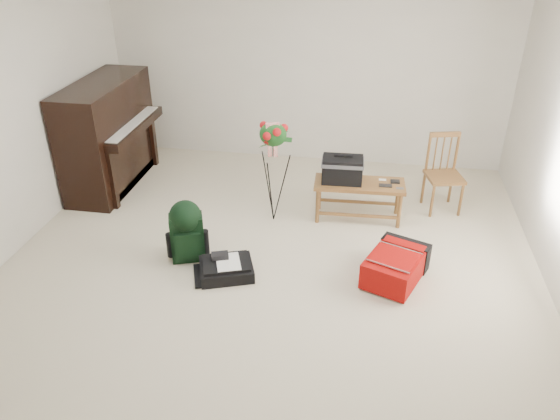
% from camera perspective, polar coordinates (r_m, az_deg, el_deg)
% --- Properties ---
extents(floor, '(5.00, 5.50, 0.01)m').
position_cam_1_polar(floor, '(5.04, -1.43, -6.95)').
color(floor, beige).
rests_on(floor, ground).
extents(wall_back, '(5.00, 0.04, 2.50)m').
position_cam_1_polar(wall_back, '(7.00, 2.87, 14.94)').
color(wall_back, beige).
rests_on(wall_back, floor).
extents(piano, '(0.71, 1.50, 1.25)m').
position_cam_1_polar(piano, '(6.77, -17.42, 7.33)').
color(piano, black).
rests_on(piano, floor).
extents(bench, '(0.96, 0.42, 0.73)m').
position_cam_1_polar(bench, '(5.78, 7.10, 3.79)').
color(bench, brown).
rests_on(bench, floor).
extents(dining_chair, '(0.45, 0.45, 0.85)m').
position_cam_1_polar(dining_chair, '(6.21, 16.80, 3.60)').
color(dining_chair, brown).
rests_on(dining_chair, floor).
extents(red_suitcase, '(0.63, 0.77, 0.27)m').
position_cam_1_polar(red_suitcase, '(5.07, 11.96, -5.43)').
color(red_suitcase, '#B00708').
rests_on(red_suitcase, floor).
extents(black_duffel, '(0.58, 0.52, 0.20)m').
position_cam_1_polar(black_duffel, '(5.04, -5.64, -6.06)').
color(black_duffel, black).
rests_on(black_duffel, floor).
extents(green_backpack, '(0.35, 0.33, 0.61)m').
position_cam_1_polar(green_backpack, '(5.17, -9.78, -1.88)').
color(green_backpack, black).
rests_on(green_backpack, floor).
extents(flower_stand, '(0.46, 0.46, 1.13)m').
position_cam_1_polar(flower_stand, '(5.66, -0.71, 3.90)').
color(flower_stand, black).
rests_on(flower_stand, floor).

